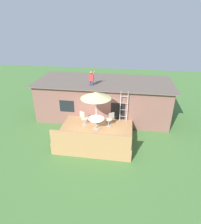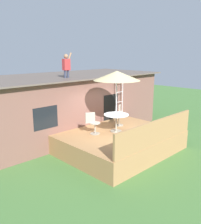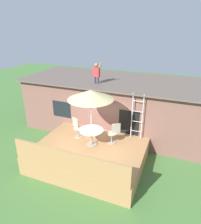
# 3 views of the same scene
# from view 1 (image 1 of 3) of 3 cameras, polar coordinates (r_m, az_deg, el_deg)

# --- Properties ---
(ground_plane) EXTENTS (40.00, 40.00, 0.00)m
(ground_plane) POSITION_cam_1_polar(r_m,az_deg,el_deg) (13.11, -1.33, -8.03)
(ground_plane) COLOR #477538
(house) EXTENTS (10.50, 4.50, 2.95)m
(house) POSITION_cam_1_polar(r_m,az_deg,el_deg) (15.56, 0.93, 3.92)
(house) COLOR brown
(house) RESTS_ON ground
(deck) EXTENTS (4.71, 3.98, 0.80)m
(deck) POSITION_cam_1_polar(r_m,az_deg,el_deg) (12.89, -1.34, -6.56)
(deck) COLOR #A87A4C
(deck) RESTS_ON ground
(deck_railing) EXTENTS (4.61, 0.08, 0.90)m
(deck_railing) POSITION_cam_1_polar(r_m,az_deg,el_deg) (10.84, -3.19, -8.25)
(deck_railing) COLOR #A87A4C
(deck_railing) RESTS_ON deck
(patio_table) EXTENTS (1.04, 1.04, 0.74)m
(patio_table) POSITION_cam_1_polar(r_m,az_deg,el_deg) (12.44, -1.28, -2.58)
(patio_table) COLOR #A59E8C
(patio_table) RESTS_ON deck
(patio_umbrella) EXTENTS (1.90, 1.90, 2.54)m
(patio_umbrella) POSITION_cam_1_polar(r_m,az_deg,el_deg) (11.70, -1.37, 5.01)
(patio_umbrella) COLOR silver
(patio_umbrella) RESTS_ON deck
(step_ladder) EXTENTS (0.52, 0.04, 2.20)m
(step_ladder) POSITION_cam_1_polar(r_m,az_deg,el_deg) (13.26, 6.92, 1.61)
(step_ladder) COLOR silver
(step_ladder) RESTS_ON deck
(person_figure) EXTENTS (0.47, 0.20, 1.11)m
(person_figure) POSITION_cam_1_polar(r_m,az_deg,el_deg) (13.91, -2.67, 10.23)
(person_figure) COLOR #33384C
(person_figure) RESTS_ON house
(patio_chair_left) EXTENTS (0.59, 0.44, 0.92)m
(patio_chair_left) POSITION_cam_1_polar(r_m,az_deg,el_deg) (13.04, -4.95, -1.89)
(patio_chair_left) COLOR #A59E8C
(patio_chair_left) RESTS_ON deck
(patio_chair_right) EXTENTS (0.56, 0.46, 0.92)m
(patio_chair_right) POSITION_cam_1_polar(r_m,az_deg,el_deg) (12.89, 2.75, -2.18)
(patio_chair_right) COLOR #A59E8C
(patio_chair_right) RESTS_ON deck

